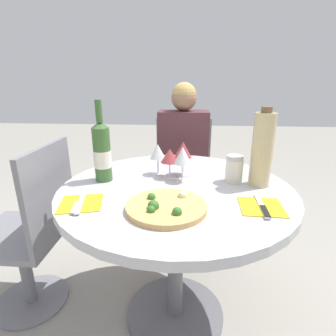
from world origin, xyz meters
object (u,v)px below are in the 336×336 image
(seated_diner, at_px, (182,177))
(wine_bottle, at_px, (102,152))
(dining_table, at_px, (176,214))
(chair_empty_side, at_px, (32,235))
(chair_behind_diner, at_px, (183,180))
(pizza_large, at_px, (166,206))
(tall_carafe, at_px, (262,150))

(seated_diner, bearing_deg, wine_bottle, 61.51)
(dining_table, xyz_separation_m, chair_empty_side, (-0.72, 0.03, -0.16))
(chair_empty_side, bearing_deg, dining_table, -92.38)
(dining_table, distance_m, wine_bottle, 0.43)
(chair_behind_diner, relative_size, pizza_large, 3.06)
(wine_bottle, bearing_deg, chair_behind_diner, 66.10)
(dining_table, height_order, wine_bottle, wine_bottle)
(seated_diner, distance_m, chair_empty_side, 0.99)
(wine_bottle, bearing_deg, seated_diner, 61.51)
(dining_table, height_order, tall_carafe, tall_carafe)
(dining_table, height_order, seated_diner, seated_diner)
(seated_diner, height_order, tall_carafe, seated_diner)
(dining_table, distance_m, chair_behind_diner, 0.85)
(seated_diner, relative_size, pizza_large, 3.98)
(dining_table, bearing_deg, tall_carafe, 6.79)
(chair_empty_side, bearing_deg, pizza_large, -109.71)
(dining_table, bearing_deg, seated_diner, 88.75)
(pizza_large, bearing_deg, tall_carafe, 34.21)
(chair_behind_diner, relative_size, chair_empty_side, 1.00)
(seated_diner, distance_m, pizza_large, 0.94)
(seated_diner, distance_m, tall_carafe, 0.82)
(pizza_large, xyz_separation_m, tall_carafe, (0.38, 0.26, 0.15))
(dining_table, height_order, chair_empty_side, chair_empty_side)
(chair_empty_side, height_order, tall_carafe, tall_carafe)
(pizza_large, bearing_deg, dining_table, 82.98)
(dining_table, height_order, pizza_large, pizza_large)
(chair_behind_diner, height_order, pizza_large, chair_behind_diner)
(tall_carafe, bearing_deg, pizza_large, -145.79)
(seated_diner, relative_size, tall_carafe, 3.42)
(dining_table, xyz_separation_m, pizza_large, (-0.03, -0.22, 0.15))
(chair_empty_side, distance_m, wine_bottle, 0.58)
(pizza_large, bearing_deg, chair_behind_diner, 87.72)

